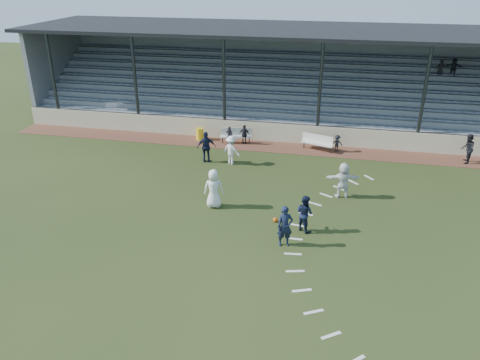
% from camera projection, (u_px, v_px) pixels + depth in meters
% --- Properties ---
extents(ground, '(90.00, 90.00, 0.00)m').
position_uv_depth(ground, '(228.00, 231.00, 20.04)').
color(ground, '#293415').
rests_on(ground, ground).
extents(cinder_track, '(34.00, 2.00, 0.02)m').
position_uv_depth(cinder_track, '(267.00, 146.00, 29.35)').
color(cinder_track, brown).
rests_on(cinder_track, ground).
extents(retaining_wall, '(34.00, 0.18, 1.20)m').
position_uv_depth(retaining_wall, '(270.00, 132.00, 30.03)').
color(retaining_wall, beige).
rests_on(retaining_wall, ground).
extents(bench_left, '(2.04, 0.83, 0.95)m').
position_uv_depth(bench_left, '(236.00, 134.00, 29.72)').
color(bench_left, silver).
rests_on(bench_left, cinder_track).
extents(bench_right, '(2.02, 1.09, 0.95)m').
position_uv_depth(bench_right, '(317.00, 141.00, 28.56)').
color(bench_right, silver).
rests_on(bench_right, cinder_track).
extents(trash_bin, '(0.48, 0.48, 0.77)m').
position_uv_depth(trash_bin, '(200.00, 134.00, 30.31)').
color(trash_bin, yellow).
rests_on(trash_bin, cinder_track).
extents(football, '(0.21, 0.21, 0.21)m').
position_uv_depth(football, '(275.00, 220.00, 20.73)').
color(football, '#D9510C').
rests_on(football, ground).
extents(player_white_lead, '(1.02, 0.77, 1.87)m').
position_uv_depth(player_white_lead, '(214.00, 189.00, 21.71)').
color(player_white_lead, white).
rests_on(player_white_lead, ground).
extents(player_navy_lead, '(0.74, 0.60, 1.74)m').
position_uv_depth(player_navy_lead, '(285.00, 226.00, 18.71)').
color(player_navy_lead, black).
rests_on(player_navy_lead, ground).
extents(player_navy_mid, '(1.01, 0.97, 1.64)m').
position_uv_depth(player_navy_mid, '(305.00, 213.00, 19.81)').
color(player_navy_mid, black).
rests_on(player_navy_mid, ground).
extents(player_white_wing, '(1.23, 0.96, 1.67)m').
position_uv_depth(player_white_wing, '(231.00, 150.00, 26.49)').
color(player_white_wing, white).
rests_on(player_white_wing, ground).
extents(player_navy_wing, '(1.15, 0.79, 1.81)m').
position_uv_depth(player_navy_wing, '(206.00, 147.00, 26.72)').
color(player_navy_wing, black).
rests_on(player_navy_wing, ground).
extents(player_white_back, '(1.73, 0.81, 1.79)m').
position_uv_depth(player_white_back, '(343.00, 180.00, 22.66)').
color(player_white_back, white).
rests_on(player_white_back, ground).
extents(official, '(0.80, 0.95, 1.72)m').
position_uv_depth(official, '(467.00, 149.00, 26.55)').
color(official, black).
rests_on(official, cinder_track).
extents(sub_left_near, '(0.46, 0.35, 1.12)m').
position_uv_depth(sub_left_near, '(229.00, 135.00, 29.56)').
color(sub_left_near, black).
rests_on(sub_left_near, cinder_track).
extents(sub_left_far, '(0.78, 0.44, 1.25)m').
position_uv_depth(sub_left_far, '(245.00, 135.00, 29.47)').
color(sub_left_far, black).
rests_on(sub_left_far, cinder_track).
extents(sub_right, '(0.72, 0.48, 1.05)m').
position_uv_depth(sub_right, '(337.00, 143.00, 28.34)').
color(sub_right, black).
rests_on(sub_right, cinder_track).
extents(grandstand, '(34.60, 9.00, 6.61)m').
position_uv_depth(grandstand, '(280.00, 90.00, 33.54)').
color(grandstand, gray).
rests_on(grandstand, ground).
extents(penalty_arc, '(3.89, 14.63, 0.01)m').
position_uv_depth(penalty_arc, '(325.00, 242.00, 19.25)').
color(penalty_arc, silver).
rests_on(penalty_arc, ground).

